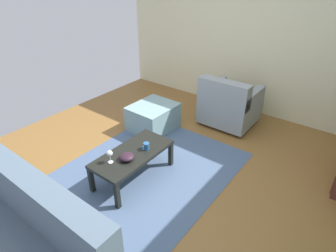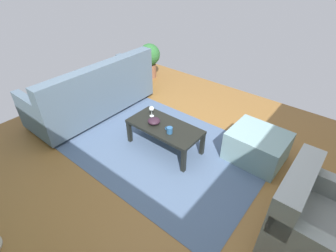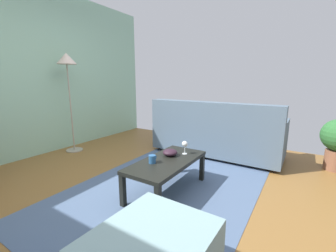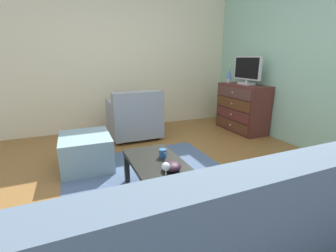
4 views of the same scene
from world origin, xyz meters
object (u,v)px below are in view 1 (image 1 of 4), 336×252
(coffee_table, at_px, (133,156))
(ottoman, at_px, (153,117))
(armchair, at_px, (229,104))
(wine_glass, at_px, (110,154))
(mug, at_px, (146,146))
(couch_large, at_px, (6,240))
(bowl_decorative, at_px, (127,157))

(coffee_table, bearing_deg, ottoman, -151.43)
(armchair, bearing_deg, wine_glass, -9.06)
(ottoman, bearing_deg, wine_glass, 20.87)
(mug, height_order, armchair, armchair)
(wine_glass, relative_size, couch_large, 0.08)
(coffee_table, height_order, mug, mug)
(mug, distance_m, couch_large, 1.67)
(mug, xyz_separation_m, couch_large, (1.66, -0.08, -0.07))
(wine_glass, bearing_deg, coffee_table, 167.13)
(wine_glass, xyz_separation_m, ottoman, (-1.36, -0.52, -0.29))
(armchair, relative_size, ottoman, 1.18)
(coffee_table, distance_m, couch_large, 1.51)
(armchair, bearing_deg, bowl_decorative, -6.62)
(wine_glass, relative_size, mug, 1.38)
(couch_large, bearing_deg, armchair, 175.26)
(mug, distance_m, ottoman, 1.16)
(wine_glass, bearing_deg, armchair, 170.94)
(wine_glass, bearing_deg, bowl_decorative, 141.63)
(wine_glass, height_order, couch_large, couch_large)
(bowl_decorative, bearing_deg, couch_large, -1.86)
(wine_glass, distance_m, couch_large, 1.23)
(armchair, bearing_deg, couch_large, -4.74)
(coffee_table, height_order, bowl_decorative, bowl_decorative)
(mug, relative_size, bowl_decorative, 0.67)
(coffee_table, xyz_separation_m, wine_glass, (0.29, -0.07, 0.16))
(couch_large, bearing_deg, mug, 177.21)
(couch_large, bearing_deg, wine_glass, -176.73)
(mug, xyz_separation_m, armchair, (-1.80, 0.21, -0.07))
(couch_large, xyz_separation_m, armchair, (-3.47, 0.29, -0.00))
(ottoman, bearing_deg, coffee_table, 28.57)
(couch_large, height_order, armchair, couch_large)
(armchair, bearing_deg, ottoman, -44.90)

